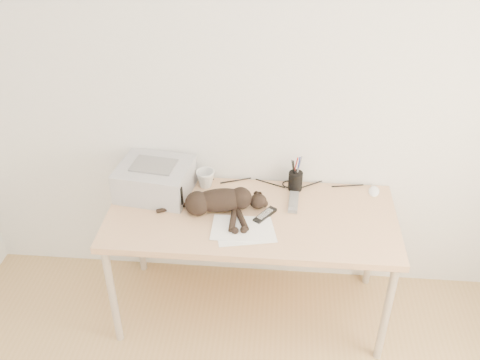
# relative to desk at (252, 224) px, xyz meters

# --- Properties ---
(wall_back) EXTENTS (3.50, 0.00, 3.50)m
(wall_back) POSITION_rel_desk_xyz_m (0.00, 0.27, 0.69)
(wall_back) COLOR white
(wall_back) RESTS_ON floor
(desk) EXTENTS (1.60, 0.70, 0.74)m
(desk) POSITION_rel_desk_xyz_m (0.00, 0.00, 0.00)
(desk) COLOR tan
(desk) RESTS_ON floor
(printer) EXTENTS (0.45, 0.39, 0.19)m
(printer) POSITION_rel_desk_xyz_m (-0.57, 0.08, 0.23)
(printer) COLOR #B7B7BC
(printer) RESTS_ON desk
(papers) EXTENTS (0.35, 0.28, 0.01)m
(papers) POSITION_rel_desk_xyz_m (-0.04, -0.23, 0.14)
(papers) COLOR white
(papers) RESTS_ON desk
(cat) EXTENTS (0.62, 0.30, 0.14)m
(cat) POSITION_rel_desk_xyz_m (-0.19, -0.07, 0.19)
(cat) COLOR black
(cat) RESTS_ON desk
(mug) EXTENTS (0.16, 0.16, 0.10)m
(mug) POSITION_rel_desk_xyz_m (-0.29, 0.17, 0.18)
(mug) COLOR silver
(mug) RESTS_ON desk
(pen_cup) EXTENTS (0.08, 0.08, 0.21)m
(pen_cup) POSITION_rel_desk_xyz_m (0.24, 0.19, 0.19)
(pen_cup) COLOR black
(pen_cup) RESTS_ON desk
(remote_grey) EXTENTS (0.06, 0.19, 0.02)m
(remote_grey) POSITION_rel_desk_xyz_m (0.23, 0.04, 0.14)
(remote_grey) COLOR slate
(remote_grey) RESTS_ON desk
(remote_black) EXTENTS (0.13, 0.16, 0.02)m
(remote_black) POSITION_rel_desk_xyz_m (0.07, -0.10, 0.14)
(remote_black) COLOR black
(remote_black) RESTS_ON desk
(mouse) EXTENTS (0.08, 0.12, 0.03)m
(mouse) POSITION_rel_desk_xyz_m (0.70, 0.19, 0.15)
(mouse) COLOR white
(mouse) RESTS_ON desk
(cable_tangle) EXTENTS (1.36, 0.08, 0.01)m
(cable_tangle) POSITION_rel_desk_xyz_m (0.00, 0.22, 0.14)
(cable_tangle) COLOR black
(cable_tangle) RESTS_ON desk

